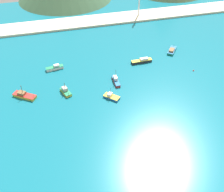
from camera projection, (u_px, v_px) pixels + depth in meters
name	position (u px, v px, depth m)	size (l,w,h in m)	color
ground	(107.00, 124.00, 99.10)	(260.00, 280.00, 0.50)	#146B7F
fishing_boat_1	(111.00, 97.00, 110.21)	(7.02, 6.95, 5.12)	#1E5BA8
fishing_boat_2	(24.00, 95.00, 110.72)	(10.16, 8.44, 5.89)	gold
fishing_boat_4	(116.00, 81.00, 118.56)	(2.07, 8.13, 6.67)	red
fishing_boat_5	(65.00, 91.00, 112.61)	(4.64, 7.13, 5.52)	gold
fishing_boat_6	(142.00, 61.00, 131.40)	(10.62, 2.73, 2.27)	#232328
fishing_boat_7	(55.00, 68.00, 126.66)	(8.63, 3.60, 2.34)	silver
fishing_boat_9	(172.00, 50.00, 139.52)	(8.18, 9.19, 2.18)	#198466
buoy_2	(193.00, 71.00, 126.09)	(0.69, 0.69, 0.69)	red
beach_strip	(72.00, 23.00, 166.06)	(247.00, 16.65, 1.20)	beige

